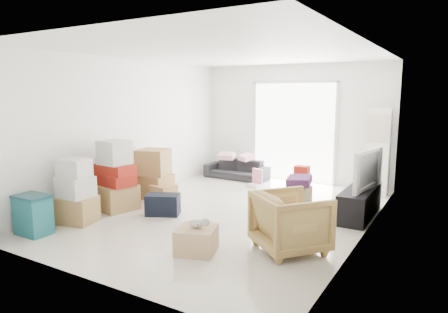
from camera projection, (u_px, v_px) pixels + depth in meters
room_shell at (229, 135)px, 6.72m from camera, size 4.98×6.48×3.18m
sliding_door at (293, 128)px, 9.27m from camera, size 2.10×0.04×2.33m
ac_tower at (378, 152)px, 8.06m from camera, size 0.45×0.30×1.75m
tv_console at (360, 202)px, 6.65m from camera, size 0.43×1.45×0.48m
television at (361, 184)px, 6.60m from camera, size 0.82×1.23×0.15m
sofa at (237, 166)px, 9.63m from camera, size 1.57×0.50×0.61m
pillow_left at (227, 151)px, 9.66m from camera, size 0.40×0.35×0.11m
pillow_right at (246, 152)px, 9.45m from camera, size 0.44×0.41×0.12m
armchair at (291, 219)px, 5.17m from camera, size 1.14×1.13×0.86m
storage_bins at (33, 215)px, 5.80m from camera, size 0.51×0.36×0.59m
box_stack_a at (76, 194)px, 6.30m from camera, size 0.66×0.59×1.03m
box_stack_b at (116, 180)px, 7.01m from camera, size 0.73×0.72×1.23m
box_stack_c at (154, 174)px, 7.84m from camera, size 0.68×0.68×0.96m
loose_box at (163, 194)px, 7.53m from camera, size 0.43×0.43×0.33m
duffel_bag at (163, 205)px, 6.75m from camera, size 0.64×0.54×0.35m
ottoman at (299, 196)px, 7.27m from camera, size 0.40×0.40×0.37m
blanket at (299, 182)px, 7.23m from camera, size 0.47×0.47×0.14m
kids_table at (302, 174)px, 8.14m from camera, size 0.44×0.44×0.58m
toy_walker at (256, 182)px, 8.79m from camera, size 0.35×0.33×0.39m
wood_crate at (197, 240)px, 5.16m from camera, size 0.63×0.63×0.33m
plush_bunny at (199, 223)px, 5.12m from camera, size 0.28×0.16×0.14m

